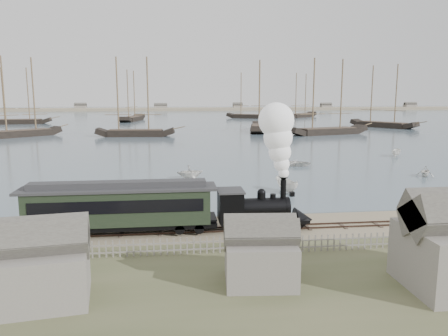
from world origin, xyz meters
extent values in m
plane|color=gray|center=(0.00, 0.00, 0.00)|extent=(600.00, 600.00, 0.00)
cube|color=#465865|center=(0.00, 170.00, 0.03)|extent=(600.00, 336.00, 0.06)
cube|color=#37261E|center=(0.00, -2.50, 0.10)|extent=(120.00, 0.08, 0.12)
cube|color=#37261E|center=(0.00, -1.50, 0.10)|extent=(120.00, 0.08, 0.12)
cube|color=#44352B|center=(0.00, -2.00, 0.03)|extent=(120.00, 1.80, 0.06)
cube|color=tan|center=(0.00, 250.00, 0.00)|extent=(500.00, 20.00, 1.80)
cube|color=black|center=(4.30, -2.00, 0.74)|extent=(7.13, 2.10, 0.26)
cylinder|color=black|center=(3.88, -2.00, 1.79)|extent=(4.40, 1.57, 1.57)
cube|color=black|center=(1.58, -2.00, 1.99)|extent=(1.89, 2.31, 2.41)
cube|color=#313133|center=(1.58, -2.00, 3.25)|extent=(2.10, 2.52, 0.13)
cylinder|color=black|center=(5.88, -2.00, 3.20)|extent=(0.46, 0.46, 1.68)
sphere|color=black|center=(4.09, -2.00, 3.01)|extent=(0.67, 0.67, 0.67)
cone|color=black|center=(7.66, -2.00, 0.63)|extent=(1.47, 2.10, 2.10)
cube|color=black|center=(6.61, -2.00, 2.83)|extent=(0.37, 0.37, 0.37)
cube|color=black|center=(-7.10, -2.00, 0.75)|extent=(15.01, 2.47, 0.38)
cube|color=black|center=(-7.10, -2.00, 2.25)|extent=(13.94, 2.68, 2.68)
cube|color=black|center=(-7.10, -3.36, 2.52)|extent=(12.86, 0.06, 0.96)
cube|color=black|center=(-7.10, -0.64, 2.52)|extent=(12.86, 0.06, 0.96)
cube|color=#313133|center=(-7.10, -2.00, 3.64)|extent=(15.01, 2.89, 0.19)
cube|color=#313133|center=(-7.10, -2.00, 3.97)|extent=(13.40, 1.29, 0.48)
imported|color=silver|center=(-0.74, 19.74, 0.95)|extent=(3.58, 3.93, 1.78)
imported|color=silver|center=(9.49, 10.58, 0.83)|extent=(4.24, 2.37, 1.55)
imported|color=silver|center=(15.66, 27.73, 0.50)|extent=(4.19, 5.00, 0.89)
imported|color=silver|center=(30.10, 17.49, 0.74)|extent=(3.42, 3.37, 1.37)
imported|color=silver|center=(35.65, 35.56, 0.69)|extent=(3.33, 3.03, 1.27)
camera|label=1|loc=(-2.90, -35.48, 10.85)|focal=35.00mm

